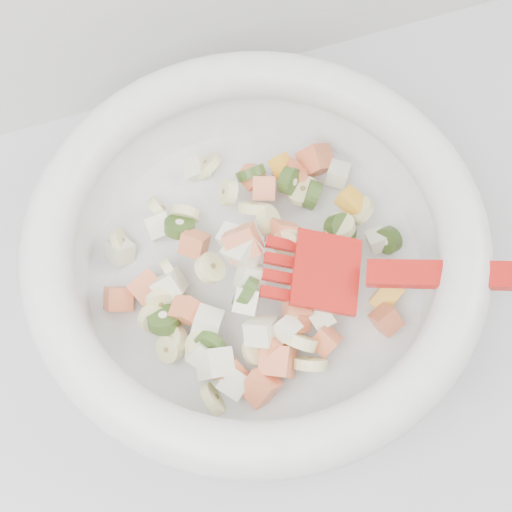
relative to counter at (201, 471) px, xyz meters
name	(u,v)px	position (x,y,z in m)	size (l,w,h in m)	color
counter	(201,471)	(0.00, 0.00, 0.00)	(2.00, 0.60, 0.90)	#A9A8AE
mixing_bowl	(256,252)	(0.10, 0.06, 0.50)	(0.43, 0.36, 0.11)	white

